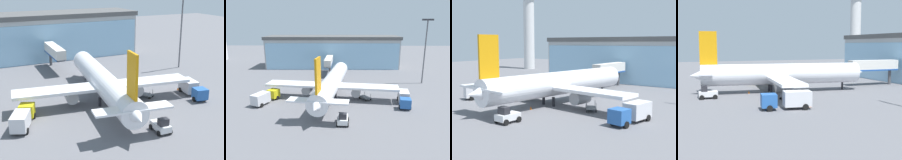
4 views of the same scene
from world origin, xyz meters
TOP-DOWN VIEW (x-y plane):
  - ground at (0.00, 0.00)m, footprint 240.00×240.00m
  - jet_bridge at (-0.84, 27.87)m, footprint 2.49×12.33m
  - control_tower at (-53.43, 57.05)m, footprint 7.39×7.39m
  - airplane at (1.27, 4.07)m, footprint 31.31×35.13m
  - catering_truck at (-13.57, -0.11)m, footprint 4.88×7.58m
  - fuel_truck at (17.38, -0.45)m, footprint 3.49×7.57m
  - baggage_cart at (9.16, 2.61)m, footprint 2.90×3.21m
  - pushback_tug at (3.86, -10.33)m, footprint 2.31×3.29m
  - safety_cone_nose at (0.76, -2.17)m, footprint 0.36×0.36m
  - safety_cone_wingtip at (17.04, 3.26)m, footprint 0.36×0.36m

SIDE VIEW (x-z plane):
  - ground at x=0.00m, z-range 0.00..0.00m
  - safety_cone_nose at x=0.76m, z-range 0.00..0.55m
  - safety_cone_wingtip at x=17.04m, z-range 0.00..0.55m
  - baggage_cart at x=9.16m, z-range -0.25..1.25m
  - pushback_tug at x=3.86m, z-range -0.18..2.12m
  - catering_truck at x=-13.57m, z-range 0.14..2.79m
  - fuel_truck at x=17.38m, z-range 0.14..2.79m
  - airplane at x=1.27m, z-range -2.35..9.52m
  - jet_bridge at x=-0.84m, z-range 1.54..7.37m
  - control_tower at x=-53.43m, z-range 2.66..36.72m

